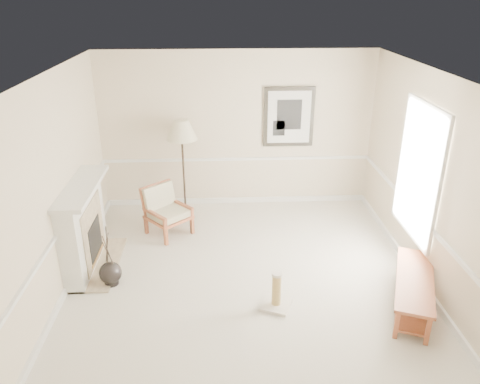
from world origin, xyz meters
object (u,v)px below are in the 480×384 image
armchair (165,208)px  scratching_post (276,296)px  floor_vase (111,274)px  bench (414,288)px  floor_lamp (182,133)px

armchair → scratching_post: size_ratio=1.76×
floor_vase → bench: 4.11m
bench → scratching_post: 1.79m
floor_vase → bench: bearing=-9.9°
scratching_post → floor_vase: bearing=164.5°
floor_vase → scratching_post: size_ratio=1.78×
floor_vase → floor_lamp: size_ratio=0.53×
floor_lamp → bench: floor_lamp is taller
floor_vase → floor_lamp: 2.84m
armchair → floor_lamp: bearing=28.0°
bench → scratching_post: size_ratio=3.07×
floor_lamp → bench: (3.14, -3.04, -1.24)m
armchair → floor_vase: bearing=-154.6°
scratching_post → armchair: bearing=127.3°
scratching_post → floor_lamp: bearing=114.7°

